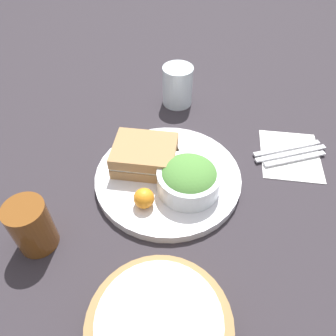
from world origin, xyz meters
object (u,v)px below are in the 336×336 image
at_px(salad_bowl, 189,178).
at_px(spoon, 295,159).
at_px(drink_glass, 32,226).
at_px(plate, 168,177).
at_px(fork, 287,148).
at_px(water_glass, 178,86).
at_px(sandwich, 145,155).
at_px(dressing_cup, 190,151).
at_px(bread_basket, 159,329).
at_px(knife, 291,154).

bearing_deg(salad_bowl, spoon, -150.92).
bearing_deg(drink_glass, salad_bowl, -149.98).
height_order(plate, spoon, plate).
height_order(fork, water_glass, water_glass).
distance_m(sandwich, water_glass, 0.27).
relative_size(spoon, water_glass, 1.44).
bearing_deg(fork, drink_glass, -169.78).
distance_m(sandwich, salad_bowl, 0.11).
xyz_separation_m(plate, sandwich, (0.05, -0.02, 0.04)).
bearing_deg(dressing_cup, sandwich, 22.58).
xyz_separation_m(drink_glass, bread_basket, (-0.25, 0.13, -0.02)).
distance_m(drink_glass, spoon, 0.57).
xyz_separation_m(sandwich, spoon, (-0.33, -0.07, -0.04)).
relative_size(plate, sandwich, 2.35).
bearing_deg(salad_bowl, drink_glass, 30.02).
bearing_deg(plate, bread_basket, 95.59).
relative_size(sandwich, bread_basket, 0.63).
distance_m(salad_bowl, knife, 0.27).
xyz_separation_m(fork, knife, (-0.01, 0.02, 0.00)).
bearing_deg(spoon, drink_glass, -173.36).
bearing_deg(fork, knife, -90.00).
bearing_deg(salad_bowl, sandwich, -28.97).
bearing_deg(spoon, bread_basket, -144.08).
bearing_deg(bread_basket, water_glass, -85.76).
bearing_deg(plate, water_glass, -87.23).
distance_m(sandwich, bread_basket, 0.35).
xyz_separation_m(fork, spoon, (-0.01, 0.03, 0.00)).
xyz_separation_m(salad_bowl, spoon, (-0.23, -0.13, -0.04)).
xyz_separation_m(salad_bowl, water_glass, (0.06, -0.32, 0.00)).
distance_m(salad_bowl, water_glass, 0.32).
bearing_deg(water_glass, spoon, 147.08).
xyz_separation_m(fork, water_glass, (0.28, -0.16, 0.05)).
distance_m(salad_bowl, spoon, 0.27).
bearing_deg(dressing_cup, fork, -162.93).
relative_size(plate, salad_bowl, 2.42).
relative_size(bread_basket, fork, 1.23).
height_order(sandwich, drink_glass, drink_glass).
relative_size(dressing_cup, spoon, 0.36).
distance_m(salad_bowl, dressing_cup, 0.09).
height_order(sandwich, water_glass, water_glass).
relative_size(salad_bowl, knife, 0.72).
height_order(drink_glass, knife, drink_glass).
xyz_separation_m(bread_basket, water_glass, (0.04, -0.60, 0.02)).
distance_m(salad_bowl, drink_glass, 0.30).
distance_m(dressing_cup, water_glass, 0.23).
bearing_deg(sandwich, salad_bowl, 151.03).
distance_m(drink_glass, fork, 0.57).
xyz_separation_m(salad_bowl, knife, (-0.23, -0.15, -0.04)).
distance_m(plate, salad_bowl, 0.07).
xyz_separation_m(salad_bowl, drink_glass, (0.26, 0.15, 0.00)).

